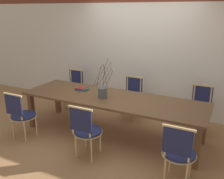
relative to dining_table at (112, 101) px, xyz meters
name	(u,v)px	position (x,y,z in m)	size (l,w,h in m)	color
ground_plane	(112,134)	(0.00, 0.00, -0.66)	(16.00, 16.00, 0.00)	#9E7047
wall_rear	(141,40)	(0.00, 1.40, 0.94)	(12.00, 0.06, 3.20)	silver
dining_table	(112,101)	(0.00, 0.00, 0.00)	(3.35, 1.03, 0.73)	brown
chair_near_leftend	(21,114)	(-1.37, -0.86, -0.18)	(0.46, 0.46, 0.89)	#1E234C
chair_near_left	(86,129)	(-0.02, -0.86, -0.18)	(0.46, 0.46, 0.89)	#1E234C
chair_near_center	(179,152)	(1.39, -0.86, -0.18)	(0.46, 0.46, 0.89)	#1E234C
chair_far_leftend	(73,87)	(-1.45, 0.86, -0.18)	(0.46, 0.46, 0.89)	#1E234C
chair_far_left	(131,97)	(0.03, 0.86, -0.18)	(0.46, 0.46, 0.89)	#1E234C
chair_far_center	(200,108)	(1.43, 0.86, -0.18)	(0.46, 0.46, 0.89)	#1E234C
vase_centerpiece	(103,92)	(-0.14, -0.08, 0.18)	(0.37, 0.28, 0.68)	#4C5156
book_stack	(82,89)	(-0.74, 0.14, 0.09)	(0.26, 0.20, 0.04)	#234C8C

